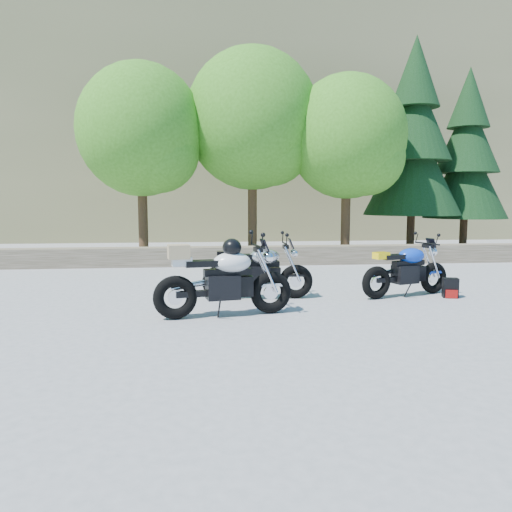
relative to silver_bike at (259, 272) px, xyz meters
The scene contains 12 objects.
ground 0.99m from the silver_bike, 105.39° to the right, with size 90.00×90.00×0.00m, color gray.
stone_wall 4.68m from the silver_bike, 92.81° to the left, with size 22.00×0.55×0.50m, color brown.
hillside 28.20m from the silver_bike, 84.18° to the left, with size 80.00×30.00×15.00m, color #696841.
tree_decid_left 7.52m from the silver_bike, 112.59° to the left, with size 3.67×3.67×5.62m.
tree_decid_mid 7.62m from the silver_bike, 84.23° to the left, with size 4.08×4.08×6.24m.
tree_decid_right 7.64m from the silver_bike, 60.33° to the left, with size 3.54×3.54×5.41m.
conifer_near 10.01m from the silver_bike, 50.98° to the left, with size 3.17×3.17×7.06m.
conifer_far 11.75m from the silver_bike, 44.28° to the left, with size 2.82×2.82×6.27m.
silver_bike is the anchor object (origin of this frame).
white_bike 1.45m from the silver_bike, 117.98° to the right, with size 2.13×0.70×1.18m.
blue_bike 2.72m from the silver_bike, ahead, with size 1.87×0.82×0.97m.
backpack 3.48m from the silver_bike, ahead, with size 0.30×0.27×0.35m.
Camera 1 is at (-0.76, -7.87, 1.75)m, focal length 35.00 mm.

